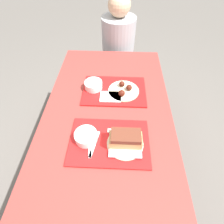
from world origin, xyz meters
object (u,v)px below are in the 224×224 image
object	(u,v)px
person_seated_across	(118,40)
brisket_sandwich_plate	(125,140)
bowl_coleslaw_far	(93,85)
wings_plate_far	(124,90)
bowl_coleslaw_near	(86,136)
tray_near	(109,142)
tray_far	(114,91)

from	to	relation	value
person_seated_across	brisket_sandwich_plate	bearing A→B (deg)	-87.08
person_seated_across	bowl_coleslaw_far	bearing A→B (deg)	-102.48
brisket_sandwich_plate	wings_plate_far	bearing A→B (deg)	91.06
bowl_coleslaw_near	person_seated_across	world-z (taller)	person_seated_across
tray_near	tray_far	world-z (taller)	same
bowl_coleslaw_far	wings_plate_far	world-z (taller)	wings_plate_far
tray_near	bowl_coleslaw_far	world-z (taller)	bowl_coleslaw_far
tray_far	brisket_sandwich_plate	size ratio (longest dim) A/B	2.21
tray_near	bowl_coleslaw_near	size ratio (longest dim) A/B	3.53
bowl_coleslaw_near	brisket_sandwich_plate	distance (m)	0.22
bowl_coleslaw_near	brisket_sandwich_plate	world-z (taller)	brisket_sandwich_plate
tray_far	person_seated_across	xyz separation A→B (m)	(0.01, 0.77, -0.01)
bowl_coleslaw_near	person_seated_across	xyz separation A→B (m)	(0.16, 1.19, -0.04)
bowl_coleslaw_near	brisket_sandwich_plate	xyz separation A→B (m)	(0.22, -0.03, 0.01)
bowl_coleslaw_near	bowl_coleslaw_far	distance (m)	0.44
tray_near	bowl_coleslaw_near	bearing A→B (deg)	175.56
tray_near	brisket_sandwich_plate	bearing A→B (deg)	-9.54
tray_near	brisket_sandwich_plate	xyz separation A→B (m)	(0.09, -0.01, 0.05)
tray_near	wings_plate_far	bearing A→B (deg)	79.06
wings_plate_far	person_seated_across	size ratio (longest dim) A/B	0.30
brisket_sandwich_plate	wings_plate_far	distance (m)	0.43
bowl_coleslaw_near	tray_near	bearing A→B (deg)	-4.44
tray_far	person_seated_across	world-z (taller)	person_seated_across
bowl_coleslaw_near	wings_plate_far	xyz separation A→B (m)	(0.21, 0.41, -0.01)
bowl_coleslaw_near	bowl_coleslaw_far	xyz separation A→B (m)	(-0.01, 0.44, 0.00)
tray_near	wings_plate_far	size ratio (longest dim) A/B	2.04
tray_near	brisket_sandwich_plate	size ratio (longest dim) A/B	2.21
tray_far	brisket_sandwich_plate	distance (m)	0.45
tray_near	tray_far	size ratio (longest dim) A/B	1.00
brisket_sandwich_plate	person_seated_across	world-z (taller)	person_seated_across
bowl_coleslaw_far	person_seated_across	size ratio (longest dim) A/B	0.17
wings_plate_far	person_seated_across	bearing A→B (deg)	93.96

